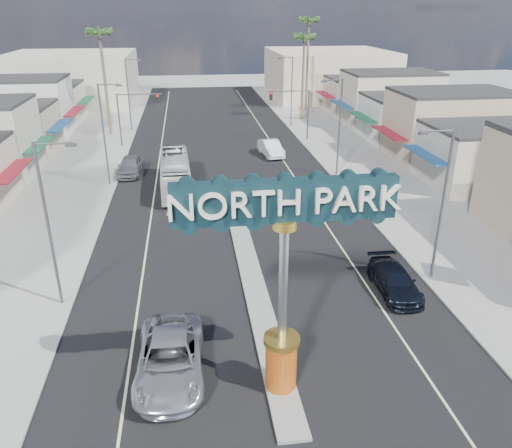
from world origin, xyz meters
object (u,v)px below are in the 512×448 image
object	(u,v)px
streetlight_l_far	(129,91)
streetlight_r_mid	(338,123)
palm_left_far	(100,38)
car_parked_left	(130,166)
streetlight_r_near	(441,199)
streetlight_r_far	(290,88)
gateway_sign	(284,265)
city_bus	(175,173)
suv_left	(170,358)
streetlight_l_mid	(105,130)
palm_right_far	(309,26)
car_parked_right	(271,148)
suv_right	(395,281)
streetlight_l_near	(50,219)
traffic_signal_left	(135,109)
traffic_signal_right	(293,105)
palm_right_mid	(304,42)

from	to	relation	value
streetlight_l_far	streetlight_r_mid	world-z (taller)	same
palm_left_far	car_parked_left	xyz separation A→B (m)	(4.00, -16.96, -10.61)
streetlight_r_near	streetlight_r_far	xyz separation A→B (m)	(0.00, 42.00, 0.00)
gateway_sign	streetlight_r_far	bearing A→B (deg)	78.22
car_parked_left	city_bus	distance (m)	6.51
suv_left	city_bus	distance (m)	24.77
streetlight_l_mid	city_bus	xyz separation A→B (m)	(5.81, -1.74, -3.61)
streetlight_r_far	city_bus	bearing A→B (deg)	-122.38
palm_left_far	palm_right_far	xyz separation A→B (m)	(28.00, 12.00, 0.89)
suv_left	car_parked_right	distance (m)	35.78
suv_right	car_parked_right	xyz separation A→B (m)	(-2.27, 29.00, 0.12)
streetlight_l_far	streetlight_l_near	bearing A→B (deg)	-90.00
city_bus	traffic_signal_left	bearing A→B (deg)	104.36
gateway_sign	traffic_signal_right	bearing A→B (deg)	77.67
traffic_signal_left	streetlight_r_far	bearing A→B (deg)	22.20
streetlight_r_far	streetlight_r_near	bearing A→B (deg)	-90.00
streetlight_r_near	car_parked_right	distance (m)	28.56
streetlight_l_near	car_parked_right	xyz separation A→B (m)	(15.93, 27.81, -4.23)
gateway_sign	traffic_signal_left	world-z (taller)	gateway_sign
streetlight_r_near	suv_left	size ratio (longest dim) A/B	1.45
traffic_signal_left	city_bus	xyz separation A→B (m)	(4.56, -15.74, -2.82)
city_bus	suv_left	bearing A→B (deg)	-91.79
gateway_sign	traffic_signal_right	size ratio (longest dim) A/B	1.53
suv_left	traffic_signal_left	bearing A→B (deg)	98.04
streetlight_l_near	suv_right	xyz separation A→B (m)	(18.21, -1.19, -4.36)
palm_right_far	car_parked_right	size ratio (longest dim) A/B	2.79
palm_right_mid	streetlight_r_mid	bearing A→B (deg)	-95.64
streetlight_l_mid	streetlight_r_mid	world-z (taller)	same
streetlight_r_near	car_parked_left	distance (m)	30.43
streetlight_l_near	city_bus	size ratio (longest dim) A/B	0.86
streetlight_r_near	city_bus	distance (m)	23.94
gateway_sign	car_parked_left	xyz separation A→B (m)	(-9.00, 31.06, -5.04)
streetlight_r_far	streetlight_l_near	bearing A→B (deg)	-116.42
streetlight_l_near	palm_right_mid	distance (m)	51.92
streetlight_l_near	streetlight_r_near	size ratio (longest dim) A/B	1.00
palm_left_far	city_bus	distance (m)	25.37
gateway_sign	streetlight_r_mid	size ratio (longest dim) A/B	1.02
traffic_signal_left	streetlight_l_mid	world-z (taller)	streetlight_l_mid
suv_left	city_bus	world-z (taller)	city_bus
gateway_sign	car_parked_right	size ratio (longest dim) A/B	1.81
palm_right_mid	suv_left	world-z (taller)	palm_right_mid
streetlight_l_mid	suv_left	world-z (taller)	streetlight_l_mid
car_parked_right	city_bus	size ratio (longest dim) A/B	0.48
streetlight_r_far	car_parked_left	world-z (taller)	streetlight_r_far
palm_right_far	palm_left_far	bearing A→B (deg)	-156.80
streetlight_l_near	streetlight_r_near	bearing A→B (deg)	0.00
traffic_signal_left	traffic_signal_right	xyz separation A→B (m)	(18.37, 0.00, 0.00)
traffic_signal_left	palm_right_mid	size ratio (longest dim) A/B	0.50
gateway_sign	traffic_signal_left	xyz separation A→B (m)	(-9.18, 42.02, -1.65)
streetlight_l_far	suv_right	xyz separation A→B (m)	(18.21, -43.19, -4.36)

